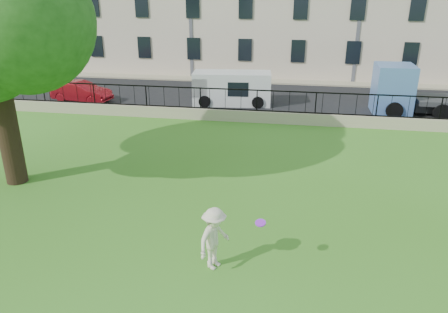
% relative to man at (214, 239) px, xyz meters
% --- Properties ---
extents(ground, '(120.00, 120.00, 0.00)m').
position_rel_man_xyz_m(ground, '(-0.16, 0.76, -0.85)').
color(ground, '#3B761C').
rests_on(ground, ground).
extents(retaining_wall, '(50.00, 0.40, 0.60)m').
position_rel_man_xyz_m(retaining_wall, '(-0.16, 12.76, -0.55)').
color(retaining_wall, tan).
rests_on(retaining_wall, ground).
extents(iron_railing, '(50.00, 0.05, 1.13)m').
position_rel_man_xyz_m(iron_railing, '(-0.16, 12.76, 0.30)').
color(iron_railing, black).
rests_on(iron_railing, retaining_wall).
extents(street, '(60.00, 9.00, 0.01)m').
position_rel_man_xyz_m(street, '(-0.16, 17.46, -0.85)').
color(street, black).
rests_on(street, ground).
extents(sidewalk, '(60.00, 1.40, 0.12)m').
position_rel_man_xyz_m(sidewalk, '(-0.16, 22.66, -0.79)').
color(sidewalk, tan).
rests_on(sidewalk, ground).
extents(man, '(1.06, 1.27, 1.70)m').
position_rel_man_xyz_m(man, '(0.00, 0.00, 0.00)').
color(man, beige).
rests_on(man, ground).
extents(frisbee, '(0.36, 0.35, 0.12)m').
position_rel_man_xyz_m(frisbee, '(1.14, 0.12, 0.50)').
color(frisbee, '#9927DF').
extents(red_sedan, '(3.86, 1.80, 1.22)m').
position_rel_man_xyz_m(red_sedan, '(-11.16, 15.16, -0.24)').
color(red_sedan, '#A9141F').
rests_on(red_sedan, street).
extents(white_van, '(4.73, 2.22, 1.92)m').
position_rel_man_xyz_m(white_van, '(-1.98, 16.16, 0.11)').
color(white_van, silver).
rests_on(white_van, street).
extents(blue_truck, '(6.45, 2.33, 2.70)m').
position_rel_man_xyz_m(blue_truck, '(9.31, 15.73, 0.50)').
color(blue_truck, '#5078BB').
rests_on(blue_truck, street).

